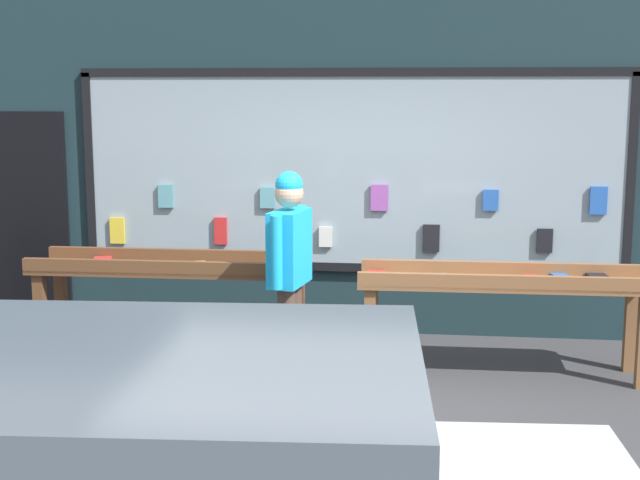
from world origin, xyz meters
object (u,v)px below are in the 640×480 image
at_px(display_table_left, 171,277).
at_px(person_browsing, 290,262).
at_px(small_dog, 218,358).
at_px(display_table_right, 503,290).

xyz_separation_m(display_table_left, person_browsing, (1.09, -0.47, 0.25)).
distance_m(display_table_left, small_dog, 1.05).
distance_m(display_table_right, small_dog, 2.35).
bearing_deg(display_table_right, small_dog, -160.87).
bearing_deg(display_table_right, display_table_left, -179.98).
height_order(display_table_left, small_dog, display_table_left).
bearing_deg(small_dog, person_browsing, -48.34).
relative_size(display_table_right, small_dog, 4.39).
height_order(display_table_left, person_browsing, person_browsing).
distance_m(display_table_left, display_table_right, 2.76).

